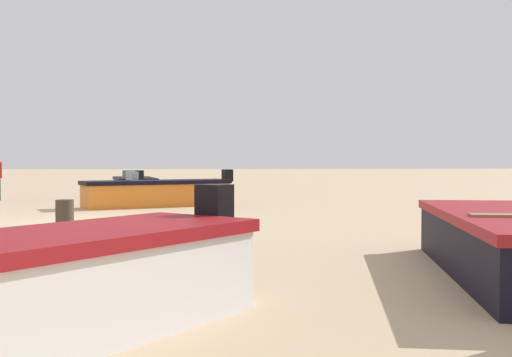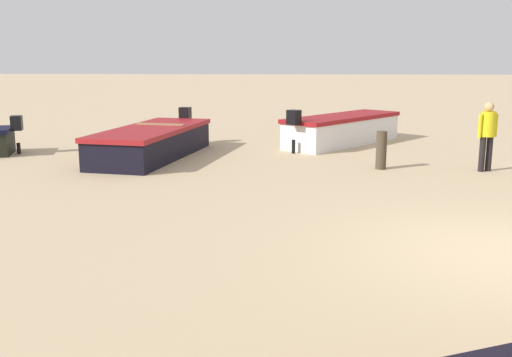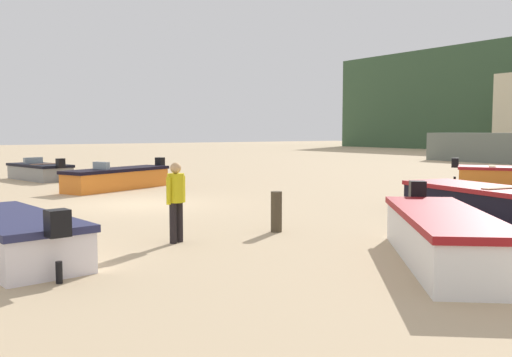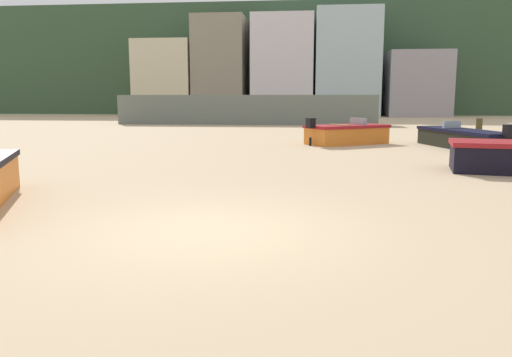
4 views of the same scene
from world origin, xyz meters
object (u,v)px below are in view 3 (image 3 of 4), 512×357
(boat_orange_1, at_px, (503,176))
(boat_orange_6, at_px, (118,178))
(boat_white_5, at_px, (12,237))
(boat_black_3, at_px, (487,202))
(mooring_post_mid_beach, at_px, (276,212))
(boat_white_2, at_px, (444,237))
(boat_grey_4, at_px, (40,172))
(beach_walker_foreground, at_px, (176,196))

(boat_orange_1, distance_m, boat_orange_6, 15.44)
(boat_orange_6, bearing_deg, boat_white_5, 127.80)
(boat_black_3, height_order, mooring_post_mid_beach, boat_black_3)
(boat_white_2, bearing_deg, mooring_post_mid_beach, -42.69)
(mooring_post_mid_beach, bearing_deg, boat_orange_1, 103.37)
(boat_orange_1, xyz_separation_m, boat_grey_4, (-13.69, -14.88, -0.03))
(boat_orange_6, bearing_deg, boat_black_3, -179.04)
(boat_black_3, relative_size, beach_walker_foreground, 3.19)
(boat_orange_1, bearing_deg, boat_orange_6, -64.14)
(mooring_post_mid_beach, bearing_deg, boat_grey_4, -176.37)
(boat_orange_1, distance_m, boat_white_5, 19.46)
(boat_white_2, bearing_deg, boat_orange_1, -111.74)
(boat_white_5, bearing_deg, boat_black_3, -15.77)
(boat_white_2, height_order, beach_walker_foreground, beach_walker_foreground)
(boat_white_5, height_order, boat_orange_6, boat_orange_6)
(boat_white_2, height_order, boat_white_5, boat_white_2)
(boat_white_2, relative_size, mooring_post_mid_beach, 4.80)
(boat_black_3, distance_m, boat_grey_4, 19.58)
(boat_orange_1, xyz_separation_m, mooring_post_mid_beach, (3.28, -13.81, 0.04))
(boat_black_3, xyz_separation_m, beach_walker_foreground, (-1.49, -8.21, 0.54))
(mooring_post_mid_beach, height_order, beach_walker_foreground, beach_walker_foreground)
(boat_grey_4, bearing_deg, boat_white_2, -97.52)
(boat_orange_1, xyz_separation_m, boat_orange_6, (-7.57, -13.45, 0.01))
(boat_white_2, bearing_deg, beach_walker_foreground, -15.31)
(boat_orange_6, xyz_separation_m, mooring_post_mid_beach, (10.86, -0.36, 0.03))
(boat_black_3, bearing_deg, beach_walker_foreground, -179.76)
(boat_white_5, relative_size, beach_walker_foreground, 2.69)
(boat_white_5, distance_m, mooring_post_mid_beach, 5.46)
(boat_white_5, xyz_separation_m, beach_walker_foreground, (0.30, 3.05, 0.55))
(boat_white_2, relative_size, boat_black_3, 0.84)
(boat_orange_6, xyz_separation_m, beach_walker_foreground, (10.72, -2.75, 0.53))
(boat_white_2, bearing_deg, boat_black_3, -113.58)
(boat_black_3, height_order, beach_walker_foreground, beach_walker_foreground)
(boat_grey_4, distance_m, mooring_post_mid_beach, 17.01)
(boat_black_3, relative_size, boat_grey_4, 1.25)
(boat_black_3, bearing_deg, boat_white_5, -178.51)
(boat_white_2, bearing_deg, boat_orange_6, -49.87)
(beach_walker_foreground, bearing_deg, boat_orange_1, 168.09)
(boat_orange_1, bearing_deg, mooring_post_mid_beach, -21.37)
(boat_white_5, distance_m, beach_walker_foreground, 3.11)
(boat_white_5, bearing_deg, boat_white_2, -43.42)
(boat_orange_6, bearing_deg, boat_white_2, 157.68)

